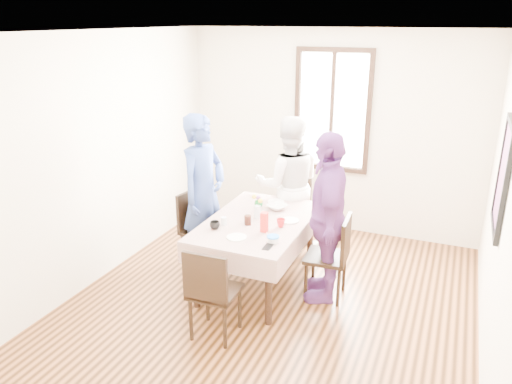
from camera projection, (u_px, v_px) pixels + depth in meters
ground at (270, 305)px, 5.15m from camera, size 4.50×4.50×0.00m
back_wall at (331, 133)px, 6.65m from camera, size 4.00×0.00×4.00m
right_wall at (504, 211)px, 3.97m from camera, size 0.00×4.50×4.50m
window_frame at (332, 111)px, 6.54m from camera, size 1.02×0.06×1.62m
window_pane at (332, 111)px, 6.55m from camera, size 0.90×0.02×1.50m
art_poster at (504, 177)px, 4.17m from camera, size 0.04×0.76×0.96m
dining_table at (258, 253)px, 5.44m from camera, size 0.91×1.48×0.75m
tablecloth at (258, 221)px, 5.31m from camera, size 1.03×1.60×0.01m
chair_left at (203, 231)px, 5.81m from camera, size 0.48×0.48×0.91m
chair_right at (326, 257)px, 5.18m from camera, size 0.45×0.45×0.91m
chair_far at (289, 214)px, 6.30m from camera, size 0.48×0.48×0.91m
chair_near at (215, 291)px, 4.53m from camera, size 0.43×0.43×0.91m
person_left at (203, 194)px, 5.65m from camera, size 0.55×0.73×1.83m
person_far at (289, 184)px, 6.15m from camera, size 1.03×0.94×1.72m
person_right at (326, 218)px, 5.04m from camera, size 0.71×1.13×1.79m
mug_black at (215, 225)px, 5.08m from camera, size 0.14×0.14×0.08m
mug_flag at (281, 223)px, 5.13m from camera, size 0.13×0.13×0.09m
mug_green at (259, 204)px, 5.66m from camera, size 0.13×0.13×0.08m
serving_bowl at (277, 207)px, 5.61m from camera, size 0.28×0.28×0.05m
juice_carton at (264, 222)px, 5.00m from camera, size 0.07×0.07×0.21m
butter_tub at (273, 240)px, 4.78m from camera, size 0.11×0.11×0.05m
jam_jar at (248, 220)px, 5.19m from camera, size 0.07×0.07×0.10m
drinking_glass at (224, 221)px, 5.18m from camera, size 0.06×0.06×0.09m
smartphone at (268, 247)px, 4.69m from camera, size 0.07×0.14×0.01m
flower_vase at (257, 212)px, 5.35m from camera, size 0.07×0.07×0.14m
plate_right at (290, 220)px, 5.29m from camera, size 0.20×0.20×0.01m
plate_far at (276, 202)px, 5.82m from camera, size 0.20×0.20×0.01m
plate_near at (237, 237)px, 4.89m from camera, size 0.20×0.20×0.01m
butter_lid at (273, 237)px, 4.77m from camera, size 0.12×0.12×0.01m
flower_bunch at (257, 201)px, 5.31m from camera, size 0.09×0.09×0.10m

